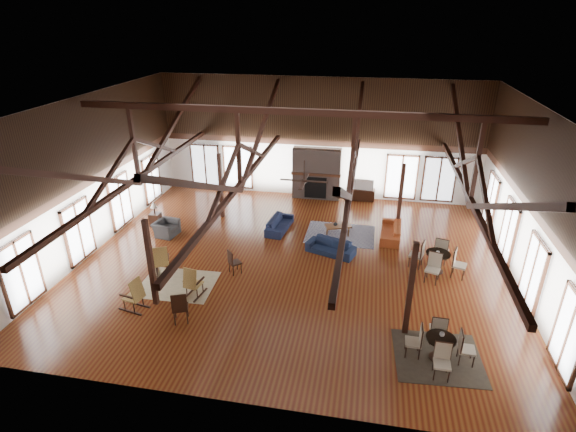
% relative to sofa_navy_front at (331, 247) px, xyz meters
% --- Properties ---
extents(floor, '(16.00, 16.00, 0.00)m').
position_rel_sofa_navy_front_xyz_m(floor, '(-1.33, -0.91, -0.28)').
color(floor, brown).
rests_on(floor, ground).
extents(ceiling, '(16.00, 14.00, 0.02)m').
position_rel_sofa_navy_front_xyz_m(ceiling, '(-1.33, -0.91, 5.72)').
color(ceiling, black).
rests_on(ceiling, wall_back).
extents(wall_back, '(16.00, 0.02, 6.00)m').
position_rel_sofa_navy_front_xyz_m(wall_back, '(-1.33, 6.09, 2.72)').
color(wall_back, silver).
rests_on(wall_back, floor).
extents(wall_front, '(16.00, 0.02, 6.00)m').
position_rel_sofa_navy_front_xyz_m(wall_front, '(-1.33, -7.91, 2.72)').
color(wall_front, silver).
rests_on(wall_front, floor).
extents(wall_left, '(0.02, 14.00, 6.00)m').
position_rel_sofa_navy_front_xyz_m(wall_left, '(-9.33, -0.91, 2.72)').
color(wall_left, silver).
rests_on(wall_left, floor).
extents(wall_right, '(0.02, 14.00, 6.00)m').
position_rel_sofa_navy_front_xyz_m(wall_right, '(6.67, -0.91, 2.72)').
color(wall_right, silver).
rests_on(wall_right, floor).
extents(roof_truss, '(15.60, 14.07, 3.14)m').
position_rel_sofa_navy_front_xyz_m(roof_truss, '(-1.33, -0.91, 3.75)').
color(roof_truss, black).
rests_on(roof_truss, wall_back).
extents(post_grid, '(8.16, 7.16, 3.05)m').
position_rel_sofa_navy_front_xyz_m(post_grid, '(-1.33, -0.91, 1.24)').
color(post_grid, black).
rests_on(post_grid, floor).
extents(fireplace, '(2.50, 0.69, 2.60)m').
position_rel_sofa_navy_front_xyz_m(fireplace, '(-1.33, 5.76, 1.01)').
color(fireplace, '#68564F').
rests_on(fireplace, floor).
extents(ceiling_fan, '(1.60, 1.60, 0.75)m').
position_rel_sofa_navy_front_xyz_m(ceiling_fan, '(-0.83, -1.91, 3.45)').
color(ceiling_fan, black).
rests_on(ceiling_fan, roof_truss).
extents(sofa_navy_front, '(2.07, 1.34, 0.56)m').
position_rel_sofa_navy_front_xyz_m(sofa_navy_front, '(0.00, 0.00, 0.00)').
color(sofa_navy_front, '#141E38').
rests_on(sofa_navy_front, floor).
extents(sofa_navy_left, '(1.99, 0.97, 0.56)m').
position_rel_sofa_navy_front_xyz_m(sofa_navy_left, '(-2.42, 1.70, -0.00)').
color(sofa_navy_left, '#141B37').
rests_on(sofa_navy_left, floor).
extents(sofa_orange, '(2.12, 0.93, 0.61)m').
position_rel_sofa_navy_front_xyz_m(sofa_orange, '(2.37, 1.85, 0.02)').
color(sofa_orange, '#9E431E').
rests_on(sofa_orange, floor).
extents(coffee_table, '(1.21, 0.90, 0.42)m').
position_rel_sofa_navy_front_xyz_m(coffee_table, '(0.14, 1.77, 0.08)').
color(coffee_table, brown).
rests_on(coffee_table, floor).
extents(vase, '(0.20, 0.20, 0.19)m').
position_rel_sofa_navy_front_xyz_m(vase, '(0.02, 1.71, 0.23)').
color(vase, '#B2B2B2').
rests_on(vase, coffee_table).
extents(armchair, '(1.11, 1.00, 0.64)m').
position_rel_sofa_navy_front_xyz_m(armchair, '(-7.10, 0.33, 0.04)').
color(armchair, '#2D2D2F').
rests_on(armchair, floor).
extents(side_table_lamp, '(0.45, 0.45, 1.14)m').
position_rel_sofa_navy_front_xyz_m(side_table_lamp, '(-7.98, 1.11, 0.15)').
color(side_table_lamp, black).
rests_on(side_table_lamp, floor).
extents(rocking_chair_a, '(0.79, 1.00, 1.14)m').
position_rel_sofa_navy_front_xyz_m(rocking_chair_a, '(-5.90, -2.68, 0.26)').
color(rocking_chair_a, '#A5803E').
rests_on(rocking_chair_a, floor).
extents(rocking_chair_b, '(0.60, 0.93, 1.12)m').
position_rel_sofa_navy_front_xyz_m(rocking_chair_b, '(-4.27, -3.81, 0.24)').
color(rocking_chair_b, '#A5803E').
rests_on(rocking_chair_b, floor).
extents(rocking_chair_c, '(0.98, 0.66, 1.16)m').
position_rel_sofa_navy_front_xyz_m(rocking_chair_c, '(-5.79, -4.84, 0.26)').
color(rocking_chair_c, '#A5803E').
rests_on(rocking_chair_c, floor).
extents(side_chair_a, '(0.56, 0.56, 0.95)m').
position_rel_sofa_navy_front_xyz_m(side_chair_a, '(-3.37, -2.15, 0.27)').
color(side_chair_a, black).
rests_on(side_chair_a, floor).
extents(side_chair_b, '(0.60, 0.60, 1.10)m').
position_rel_sofa_navy_front_xyz_m(side_chair_b, '(-4.10, -5.22, 0.36)').
color(side_chair_b, black).
rests_on(side_chair_b, floor).
extents(cafe_table_near, '(1.88, 1.88, 0.98)m').
position_rel_sofa_navy_front_xyz_m(cafe_table_near, '(3.52, -5.39, 0.21)').
color(cafe_table_near, black).
rests_on(cafe_table_near, floor).
extents(cafe_table_far, '(2.09, 2.09, 1.07)m').
position_rel_sofa_navy_front_xyz_m(cafe_table_far, '(3.97, -0.64, 0.25)').
color(cafe_table_far, black).
rests_on(cafe_table_far, floor).
extents(cup_near, '(0.15, 0.15, 0.11)m').
position_rel_sofa_navy_front_xyz_m(cup_near, '(3.54, -5.30, 0.48)').
color(cup_near, '#B2B2B2').
rests_on(cup_near, cafe_table_near).
extents(cup_far, '(0.12, 0.12, 0.09)m').
position_rel_sofa_navy_front_xyz_m(cup_far, '(3.94, -0.68, 0.54)').
color(cup_far, '#B2B2B2').
rests_on(cup_far, cafe_table_far).
extents(tv_console, '(1.17, 0.44, 0.58)m').
position_rel_sofa_navy_front_xyz_m(tv_console, '(1.06, 5.84, 0.01)').
color(tv_console, black).
rests_on(tv_console, floor).
extents(television, '(0.99, 0.25, 0.57)m').
position_rel_sofa_navy_front_xyz_m(television, '(1.08, 5.84, 0.59)').
color(television, '#B2B2B2').
rests_on(television, tv_console).
extents(rug_tan, '(2.65, 2.11, 0.01)m').
position_rel_sofa_navy_front_xyz_m(rug_tan, '(-5.09, -3.23, -0.28)').
color(rug_tan, tan).
rests_on(rug_tan, floor).
extents(rug_navy, '(2.94, 2.22, 0.01)m').
position_rel_sofa_navy_front_xyz_m(rug_navy, '(0.25, 1.75, -0.28)').
color(rug_navy, '#191D48').
rests_on(rug_navy, floor).
extents(rug_dark, '(2.50, 2.30, 0.01)m').
position_rel_sofa_navy_front_xyz_m(rug_dark, '(3.52, -5.35, -0.27)').
color(rug_dark, black).
rests_on(rug_dark, floor).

